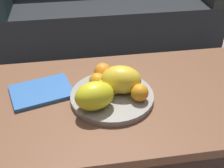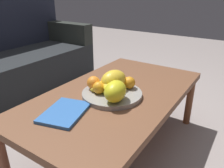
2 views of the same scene
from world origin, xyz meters
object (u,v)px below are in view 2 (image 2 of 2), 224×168
melon_large_front (114,80)px  banana_bunch (105,88)px  fruit_bowl (112,94)px  melon_smaller_beside (115,91)px  couch (5,66)px  magazine (65,112)px  orange_right (99,88)px  orange_left (129,83)px  orange_front (94,83)px  coffee_table (115,99)px

melon_large_front → banana_bunch: (-0.07, 0.01, -0.03)m
fruit_bowl → melon_smaller_beside: bearing=-137.3°
banana_bunch → couch: bearing=81.6°
fruit_bowl → banana_bunch: (-0.03, 0.03, 0.04)m
couch → magazine: couch is taller
magazine → fruit_bowl: bearing=-31.8°
orange_right → banana_bunch: orange_right is taller
fruit_bowl → orange_left: (0.10, -0.05, 0.05)m
orange_front → orange_right: (-0.03, -0.06, -0.00)m
melon_smaller_beside → couch: bearing=80.1°
orange_front → orange_right: size_ratio=1.13×
couch → melon_smaller_beside: couch is taller
coffee_table → banana_bunch: bearing=167.1°
orange_left → orange_right: size_ratio=1.02×
coffee_table → orange_left: bearing=-52.0°
couch → banana_bunch: couch is taller
couch → orange_left: couch is taller
coffee_table → melon_large_front: size_ratio=7.53×
coffee_table → banana_bunch: 0.13m
melon_smaller_beside → coffee_table: bearing=32.2°
melon_large_front → banana_bunch: bearing=169.1°
melon_smaller_beside → orange_right: bearing=78.8°
orange_left → magazine: orange_left is taller
couch → orange_front: couch is taller
orange_front → magazine: orange_front is taller
couch → orange_front: size_ratio=21.89×
orange_left → magazine: (-0.39, 0.14, -0.05)m
magazine → melon_smaller_beside: bearing=-52.0°
couch → magazine: size_ratio=6.80×
couch → melon_smaller_beside: bearing=-99.9°
orange_front → magazine: 0.27m
melon_smaller_beside → orange_front: melon_smaller_beside is taller
fruit_bowl → orange_front: (-0.02, 0.11, 0.05)m
coffee_table → melon_large_front: 0.12m
melon_smaller_beside → orange_left: 0.18m
fruit_bowl → orange_right: (-0.05, 0.05, 0.05)m
orange_front → banana_bunch: (-0.01, -0.09, -0.01)m
melon_smaller_beside → banana_bunch: 0.11m
coffee_table → banana_bunch: (-0.08, 0.02, 0.10)m
coffee_table → magazine: size_ratio=4.91×
melon_large_front → orange_front: (-0.06, 0.10, -0.02)m
couch → orange_right: 1.31m
fruit_bowl → orange_right: 0.09m
coffee_table → melon_smaller_beside: bearing=-147.8°
orange_right → fruit_bowl: bearing=-44.8°
coffee_table → couch: couch is taller
banana_bunch → melon_large_front: bearing=-10.9°
coffee_table → orange_right: (-0.10, 0.04, 0.10)m
coffee_table → melon_smaller_beside: (-0.13, -0.08, 0.12)m
couch → orange_right: bearing=-99.7°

